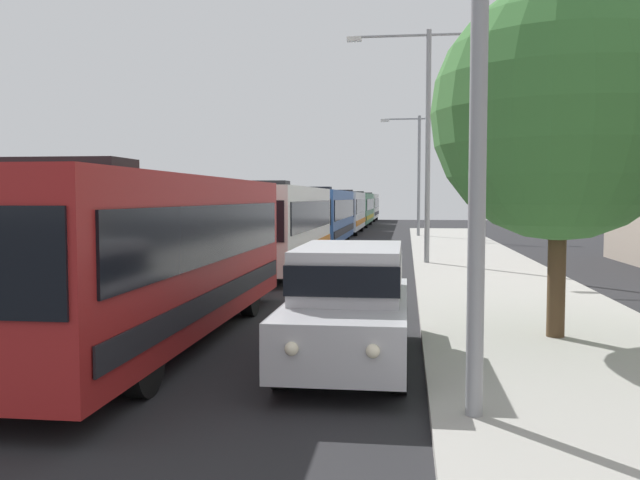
# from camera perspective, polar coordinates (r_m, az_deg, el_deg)

# --- Properties ---
(bus_lead) EXTENTS (2.58, 10.68, 3.21)m
(bus_lead) POSITION_cam_1_polar(r_m,az_deg,el_deg) (12.66, -13.96, -0.96)
(bus_lead) COLOR maroon
(bus_lead) RESTS_ON ground_plane
(bus_second_in_line) EXTENTS (2.58, 10.63, 3.21)m
(bus_second_in_line) POSITION_cam_1_polar(r_m,az_deg,el_deg) (24.50, -3.47, 1.32)
(bus_second_in_line) COLOR silver
(bus_second_in_line) RESTS_ON ground_plane
(bus_middle) EXTENTS (2.58, 11.98, 3.21)m
(bus_middle) POSITION_cam_1_polar(r_m,az_deg,el_deg) (36.90, 0.20, 2.11)
(bus_middle) COLOR #284C8C
(bus_middle) RESTS_ON ground_plane
(bus_fourth_in_line) EXTENTS (2.58, 10.70, 3.21)m
(bus_fourth_in_line) POSITION_cam_1_polar(r_m,az_deg,el_deg) (49.97, 2.08, 2.51)
(bus_fourth_in_line) COLOR silver
(bus_fourth_in_line) RESTS_ON ground_plane
(bus_rear) EXTENTS (2.58, 12.39, 3.21)m
(bus_rear) POSITION_cam_1_polar(r_m,az_deg,el_deg) (62.69, 3.15, 2.74)
(bus_rear) COLOR #33724C
(bus_rear) RESTS_ON ground_plane
(bus_tail_end) EXTENTS (2.58, 10.89, 3.21)m
(bus_tail_end) POSITION_cam_1_polar(r_m,az_deg,el_deg) (76.55, 3.92, 2.90)
(bus_tail_end) COLOR silver
(bus_tail_end) RESTS_ON ground_plane
(white_suv) EXTENTS (1.86, 5.08, 1.90)m
(white_suv) POSITION_cam_1_polar(r_m,az_deg,el_deg) (10.85, 2.52, -5.09)
(white_suv) COLOR #B7B7BC
(white_suv) RESTS_ON ground_plane
(box_truck_oncoming) EXTENTS (2.35, 8.39, 3.15)m
(box_truck_oncoming) POSITION_cam_1_polar(r_m,az_deg,el_deg) (83.10, 1.90, 2.98)
(box_truck_oncoming) COLOR navy
(box_truck_oncoming) RESTS_ON ground_plane
(streetlamp_near) EXTENTS (5.79, 0.28, 7.66)m
(streetlamp_near) POSITION_cam_1_polar(r_m,az_deg,el_deg) (8.16, 13.46, 19.14)
(streetlamp_near) COLOR gray
(streetlamp_near) RESTS_ON sidewalk
(streetlamp_mid) EXTENTS (6.27, 0.28, 8.92)m
(streetlamp_mid) POSITION_cam_1_polar(r_m,az_deg,el_deg) (26.46, 9.18, 9.91)
(streetlamp_mid) COLOR gray
(streetlamp_mid) RESTS_ON sidewalk
(streetlamp_far) EXTENTS (5.05, 0.28, 7.88)m
(streetlamp_far) POSITION_cam_1_polar(r_m,az_deg,el_deg) (44.81, 8.43, 6.51)
(streetlamp_far) COLOR gray
(streetlamp_far) RESTS_ON sidewalk
(roadside_tree) EXTENTS (4.59, 4.59, 6.34)m
(roadside_tree) POSITION_cam_1_polar(r_m,az_deg,el_deg) (12.90, 19.76, 10.13)
(roadside_tree) COLOR #4C3823
(roadside_tree) RESTS_ON sidewalk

